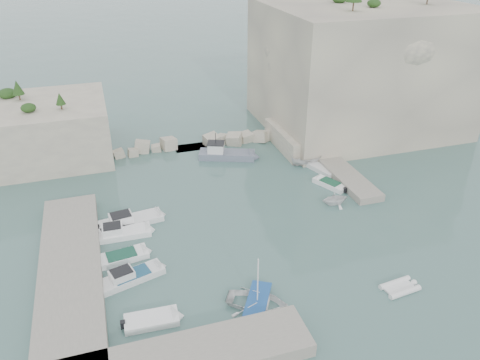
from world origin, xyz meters
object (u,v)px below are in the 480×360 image
object	(u,v)px
motorboat_d	(132,280)
tender_east_d	(306,165)
motorboat_c	(122,259)
tender_east_b	(330,186)
tender_east_a	(335,204)
motorboat_a	(131,223)
motorboat_e	(152,323)
work_boat	(227,158)
motorboat_b	(122,236)
inflatable_dinghy	(399,289)
rowboat	(257,305)
tender_east_c	(320,170)

from	to	relation	value
motorboat_d	tender_east_d	xyz separation A→B (m)	(22.84, 15.21, 0.00)
motorboat_c	motorboat_d	xyz separation A→B (m)	(0.57, -3.00, 0.00)
motorboat_c	tender_east_b	size ratio (longest dim) A/B	1.15
motorboat_c	motorboat_d	distance (m)	3.05
tender_east_a	motorboat_d	bearing A→B (deg)	106.36
tender_east_b	tender_east_d	world-z (taller)	tender_east_d
motorboat_a	tender_east_d	distance (m)	22.99
tender_east_d	motorboat_e	bearing A→B (deg)	140.99
motorboat_c	work_boat	bearing A→B (deg)	41.78
tender_east_a	work_boat	bearing A→B (deg)	30.02
motorboat_b	inflatable_dinghy	xyz separation A→B (m)	(20.84, -14.40, 0.00)
motorboat_e	tender_east_d	bearing A→B (deg)	45.72
motorboat_a	motorboat_b	size ratio (longest dim) A/B	1.15
motorboat_b	work_boat	distance (m)	19.58
motorboat_a	motorboat_e	distance (m)	13.93
motorboat_b	tender_east_d	distance (m)	24.60
rowboat	motorboat_e	bearing A→B (deg)	115.52
motorboat_b	motorboat_d	bearing A→B (deg)	-86.65
motorboat_b	tender_east_c	xyz separation A→B (m)	(24.08, 6.78, 0.00)
motorboat_c	tender_east_a	bearing A→B (deg)	-0.50
tender_east_a	work_boat	size ratio (longest dim) A/B	0.38
inflatable_dinghy	tender_east_c	size ratio (longest dim) A/B	0.64
motorboat_c	tender_east_d	size ratio (longest dim) A/B	1.27
tender_east_a	motorboat_a	bearing A→B (deg)	83.92
motorboat_c	inflatable_dinghy	world-z (taller)	motorboat_c
rowboat	tender_east_c	bearing A→B (deg)	-7.44
tender_east_b	work_boat	bearing A→B (deg)	14.82
motorboat_c	rowboat	size ratio (longest dim) A/B	1.04
rowboat	tender_east_a	size ratio (longest dim) A/B	1.64
tender_east_a	tender_east_d	bearing A→B (deg)	-4.83
motorboat_e	rowboat	bearing A→B (deg)	-1.85
tender_east_a	work_boat	world-z (taller)	work_boat
motorboat_d	motorboat_e	size ratio (longest dim) A/B	1.36
tender_east_c	tender_east_d	xyz separation A→B (m)	(-1.00, 1.75, 0.00)
tender_east_a	tender_east_c	world-z (taller)	tender_east_a
motorboat_e	motorboat_c	bearing A→B (deg)	102.51
motorboat_d	tender_east_b	size ratio (longest dim) A/B	1.35
motorboat_c	tender_east_d	distance (m)	26.41
motorboat_e	motorboat_b	bearing A→B (deg)	97.91
motorboat_e	tender_east_d	size ratio (longest dim) A/B	1.10
work_boat	inflatable_dinghy	bearing A→B (deg)	-56.00
tender_east_b	work_boat	world-z (taller)	work_boat
tender_east_c	tender_east_d	world-z (taller)	tender_east_d
tender_east_c	tender_east_b	bearing A→B (deg)	150.96
tender_east_a	tender_east_d	xyz separation A→B (m)	(1.02, 9.38, 0.00)
tender_east_a	tender_east_d	world-z (taller)	tender_east_a
motorboat_c	work_boat	distance (m)	22.48
motorboat_a	tender_east_b	bearing A→B (deg)	-5.36
motorboat_c	tender_east_c	xyz separation A→B (m)	(24.42, 10.47, 0.00)
inflatable_dinghy	tender_east_c	world-z (taller)	tender_east_c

